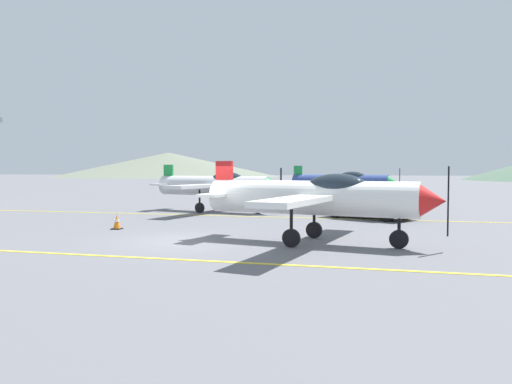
{
  "coord_description": "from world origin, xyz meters",
  "views": [
    {
      "loc": [
        6.28,
        -15.12,
        2.37
      ],
      "look_at": [
        -0.27,
        10.0,
        1.2
      ],
      "focal_mm": 34.41,
      "sensor_mm": 36.0,
      "label": 1
    }
  ],
  "objects": [
    {
      "name": "hill_left",
      "position": [
        -65.74,
        141.12,
        4.18
      ],
      "size": [
        76.36,
        76.36,
        8.36
      ],
      "primitive_type": "cone",
      "color": "slate",
      "rests_on": "ground_plane"
    },
    {
      "name": "airplane_near",
      "position": [
        4.26,
        0.61,
        1.51
      ],
      "size": [
        7.84,
        8.97,
        2.68
      ],
      "color": "white",
      "rests_on": "ground_plane"
    },
    {
      "name": "ground_plane",
      "position": [
        0.0,
        0.0,
        0.0
      ],
      "size": [
        400.0,
        400.0,
        0.0
      ],
      "primitive_type": "plane",
      "color": "slate"
    },
    {
      "name": "apron_line_far",
      "position": [
        0.0,
        8.82,
        0.01
      ],
      "size": [
        80.0,
        0.16,
        0.01
      ],
      "primitive_type": "cube",
      "color": "yellow",
      "rests_on": "ground_plane"
    },
    {
      "name": "airplane_far",
      "position": [
        3.49,
        20.7,
        1.51
      ],
      "size": [
        7.83,
        8.98,
        2.68
      ],
      "color": "#33478C",
      "rests_on": "ground_plane"
    },
    {
      "name": "airplane_mid",
      "position": [
        -2.79,
        11.14,
        1.51
      ],
      "size": [
        7.85,
        8.95,
        2.68
      ],
      "color": "silver",
      "rests_on": "ground_plane"
    },
    {
      "name": "apron_line_near",
      "position": [
        0.0,
        -3.21,
        0.01
      ],
      "size": [
        80.0,
        0.16,
        0.01
      ],
      "primitive_type": "cube",
      "color": "yellow",
      "rests_on": "ground_plane"
    },
    {
      "name": "traffic_cone_front",
      "position": [
        -4.03,
        2.35,
        0.29
      ],
      "size": [
        0.36,
        0.36,
        0.59
      ],
      "color": "black",
      "rests_on": "ground_plane"
    },
    {
      "name": "car_sedan",
      "position": [
        5.7,
        9.31,
        0.84
      ],
      "size": [
        4.62,
        3.7,
        1.62
      ],
      "color": "black",
      "rests_on": "ground_plane"
    }
  ]
}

